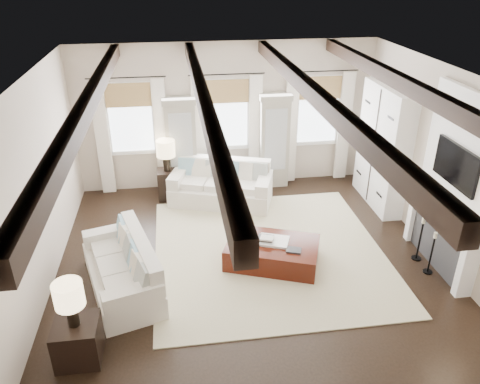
{
  "coord_description": "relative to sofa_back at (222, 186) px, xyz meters",
  "views": [
    {
      "loc": [
        -1.14,
        -6.07,
        4.73
      ],
      "look_at": [
        -0.11,
        0.95,
        1.15
      ],
      "focal_mm": 35.0,
      "sensor_mm": 36.0,
      "label": 1
    }
  ],
  "objects": [
    {
      "name": "ground",
      "position": [
        0.23,
        -2.84,
        -0.37
      ],
      "size": [
        7.5,
        7.5,
        0.0
      ],
      "primitive_type": "plane",
      "color": "black",
      "rests_on": "ground"
    },
    {
      "name": "room_shell",
      "position": [
        0.98,
        -1.95,
        1.52
      ],
      "size": [
        6.54,
        7.54,
        3.22
      ],
      "color": "beige",
      "rests_on": "ground"
    },
    {
      "name": "area_rug",
      "position": [
        0.62,
        -2.06,
        -0.36
      ],
      "size": [
        4.01,
        4.15,
        0.02
      ],
      "primitive_type": "cube",
      "color": "#C0B792",
      "rests_on": "ground"
    },
    {
      "name": "sofa_back",
      "position": [
        0.0,
        0.0,
        0.0
      ],
      "size": [
        2.29,
        1.56,
        0.9
      ],
      "color": "white",
      "rests_on": "ground"
    },
    {
      "name": "sofa_left",
      "position": [
        -1.81,
        -2.73,
        -0.02
      ],
      "size": [
        1.42,
        2.17,
        0.85
      ],
      "color": "white",
      "rests_on": "ground"
    },
    {
      "name": "ottoman",
      "position": [
        0.61,
        -2.4,
        -0.17
      ],
      "size": [
        1.77,
        1.44,
        0.4
      ],
      "primitive_type": "cube",
      "rotation": [
        0.0,
        0.0,
        -0.37
      ],
      "color": "black",
      "rests_on": "ground"
    },
    {
      "name": "tray",
      "position": [
        0.63,
        -2.36,
        0.05
      ],
      "size": [
        0.6,
        0.53,
        0.04
      ],
      "primitive_type": "cube",
      "rotation": [
        0.0,
        0.0,
        -0.37
      ],
      "color": "white",
      "rests_on": "ottoman"
    },
    {
      "name": "book_lower",
      "position": [
        0.5,
        -2.32,
        0.09
      ],
      "size": [
        0.31,
        0.28,
        0.04
      ],
      "primitive_type": "cube",
      "rotation": [
        0.0,
        0.0,
        -0.37
      ],
      "color": "#262628",
      "rests_on": "tray"
    },
    {
      "name": "book_upper",
      "position": [
        0.51,
        -2.37,
        0.13
      ],
      "size": [
        0.27,
        0.24,
        0.03
      ],
      "primitive_type": "cube",
      "rotation": [
        0.0,
        0.0,
        -0.37
      ],
      "color": "beige",
      "rests_on": "book_lower"
    },
    {
      "name": "book_loose",
      "position": [
        0.9,
        -2.68,
        0.05
      ],
      "size": [
        0.29,
        0.25,
        0.03
      ],
      "primitive_type": "cube",
      "rotation": [
        0.0,
        0.0,
        -0.37
      ],
      "color": "#262628",
      "rests_on": "ottoman"
    },
    {
      "name": "side_table_front",
      "position": [
        -2.32,
        -4.12,
        -0.09
      ],
      "size": [
        0.57,
        0.57,
        0.57
      ],
      "primitive_type": "cube",
      "color": "black",
      "rests_on": "ground"
    },
    {
      "name": "lamp_front",
      "position": [
        -2.32,
        -4.12,
        0.63
      ],
      "size": [
        0.37,
        0.37,
        0.64
      ],
      "color": "black",
      "rests_on": "side_table_front"
    },
    {
      "name": "side_table_back",
      "position": [
        -1.12,
        0.33,
        -0.04
      ],
      "size": [
        0.44,
        0.44,
        0.65
      ],
      "primitive_type": "cube",
      "color": "black",
      "rests_on": "ground"
    },
    {
      "name": "lamp_back",
      "position": [
        -1.12,
        0.33,
        0.75
      ],
      "size": [
        0.39,
        0.39,
        0.68
      ],
      "color": "black",
      "rests_on": "side_table_back"
    },
    {
      "name": "candlestick_near",
      "position": [
        3.13,
        -3.04,
        -0.05
      ],
      "size": [
        0.16,
        0.16,
        0.77
      ],
      "color": "black",
      "rests_on": "ground"
    },
    {
      "name": "candlestick_far",
      "position": [
        3.13,
        -2.64,
        -0.03
      ],
      "size": [
        0.17,
        0.17,
        0.83
      ],
      "color": "black",
      "rests_on": "ground"
    }
  ]
}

